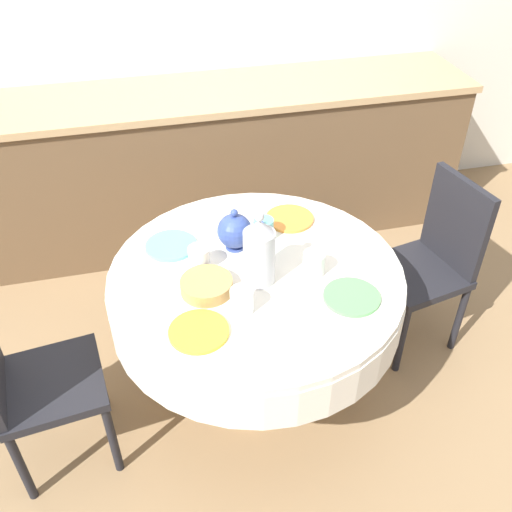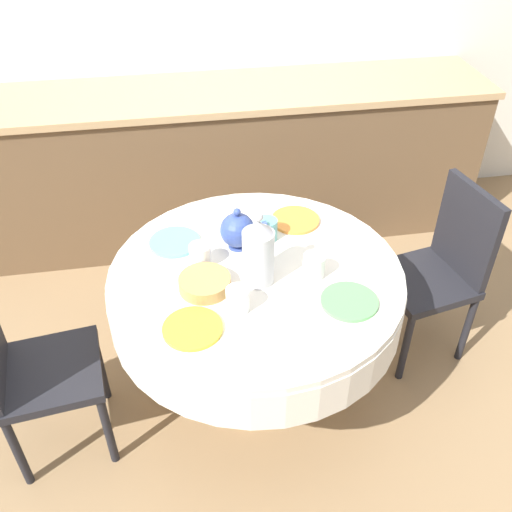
% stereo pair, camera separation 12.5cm
% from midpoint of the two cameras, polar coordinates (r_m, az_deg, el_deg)
% --- Properties ---
extents(ground_plane, '(12.00, 12.00, 0.00)m').
position_cam_midpoint_polar(ground_plane, '(2.84, -1.29, -13.30)').
color(ground_plane, '#8E704C').
extents(wall_back, '(7.00, 0.05, 2.60)m').
position_cam_midpoint_polar(wall_back, '(3.61, -8.16, 23.03)').
color(wall_back, silver).
rests_on(wall_back, ground_plane).
extents(kitchen_counter, '(3.24, 0.64, 0.96)m').
position_cam_midpoint_polar(kitchen_counter, '(3.60, -6.32, 9.02)').
color(kitchen_counter, brown).
rests_on(kitchen_counter, ground_plane).
extents(dining_table, '(1.21, 1.21, 0.75)m').
position_cam_midpoint_polar(dining_table, '(2.39, -1.50, -3.94)').
color(dining_table, tan).
rests_on(dining_table, ground_plane).
extents(chair_left, '(0.47, 0.47, 0.91)m').
position_cam_midpoint_polar(chair_left, '(2.88, 15.99, -0.17)').
color(chair_left, black).
rests_on(chair_left, ground_plane).
extents(chair_right, '(0.45, 0.45, 0.91)m').
position_cam_midpoint_polar(chair_right, '(2.43, -23.38, -11.10)').
color(chair_right, black).
rests_on(chair_right, ground_plane).
extents(plate_near_left, '(0.22, 0.22, 0.01)m').
position_cam_midpoint_polar(plate_near_left, '(2.06, -7.49, -7.53)').
color(plate_near_left, yellow).
rests_on(plate_near_left, dining_table).
extents(cup_near_left, '(0.09, 0.09, 0.10)m').
position_cam_midpoint_polar(cup_near_left, '(2.10, -3.12, -4.50)').
color(cup_near_left, white).
rests_on(cup_near_left, dining_table).
extents(plate_near_right, '(0.22, 0.22, 0.01)m').
position_cam_midpoint_polar(plate_near_right, '(2.20, 7.94, -4.11)').
color(plate_near_right, '#5BA85B').
rests_on(plate_near_right, dining_table).
extents(cup_near_right, '(0.09, 0.09, 0.10)m').
position_cam_midpoint_polar(cup_near_right, '(2.27, 4.23, -0.77)').
color(cup_near_right, white).
rests_on(cup_near_right, dining_table).
extents(plate_far_left, '(0.22, 0.22, 0.01)m').
position_cam_midpoint_polar(plate_far_left, '(2.46, -9.94, 1.01)').
color(plate_far_left, '#60BCB7').
rests_on(plate_far_left, dining_table).
extents(cup_far_left, '(0.09, 0.09, 0.10)m').
position_cam_midpoint_polar(cup_far_left, '(2.31, -7.23, -0.22)').
color(cup_far_left, white).
rests_on(cup_far_left, dining_table).
extents(plate_far_right, '(0.22, 0.22, 0.01)m').
position_cam_midpoint_polar(plate_far_right, '(2.59, 2.00, 3.74)').
color(plate_far_right, orange).
rests_on(plate_far_right, dining_table).
extents(cup_far_right, '(0.09, 0.09, 0.10)m').
position_cam_midpoint_polar(cup_far_right, '(2.45, -0.71, 2.68)').
color(cup_far_right, '#5BA39E').
rests_on(cup_far_right, dining_table).
extents(coffee_carafe, '(0.12, 0.12, 0.32)m').
position_cam_midpoint_polar(coffee_carafe, '(2.17, -1.36, 0.36)').
color(coffee_carafe, '#B2B2B7').
rests_on(coffee_carafe, dining_table).
extents(teapot, '(0.20, 0.15, 0.19)m').
position_cam_midpoint_polar(teapot, '(2.38, -3.62, 2.48)').
color(teapot, '#33478E').
rests_on(teapot, dining_table).
extents(bread_basket, '(0.20, 0.20, 0.05)m').
position_cam_midpoint_polar(bread_basket, '(2.21, -6.58, -3.00)').
color(bread_basket, '#AD844C').
rests_on(bread_basket, dining_table).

